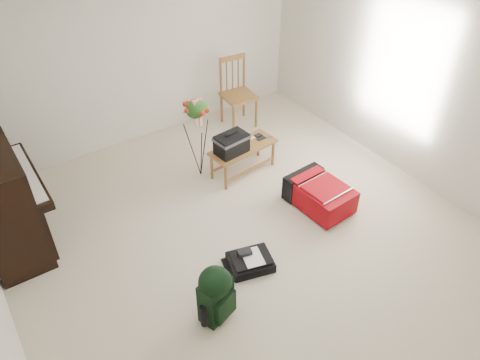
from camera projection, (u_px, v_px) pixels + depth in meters
floor at (251, 242)px, 5.32m from camera, size 5.00×5.50×0.01m
ceiling at (255, 25)px, 3.78m from camera, size 5.00×5.50×0.01m
wall_back at (136, 56)px, 6.34m from camera, size 5.00×0.04×2.50m
wall_right at (421, 86)px, 5.65m from camera, size 0.04×5.50×2.50m
piano at (0, 196)px, 5.03m from camera, size 0.71×1.50×1.25m
bench at (234, 144)px, 6.00m from camera, size 0.95×0.46×0.71m
dining_chair at (237, 94)px, 7.05m from camera, size 0.50×0.50×1.06m
red_suitcase at (317, 192)px, 5.75m from camera, size 0.57×0.81×0.34m
black_duffel at (250, 261)px, 5.00m from camera, size 0.54×0.47×0.19m
green_backpack at (216, 292)px, 4.33m from camera, size 0.37×0.34×0.64m
flower_stand at (199, 139)px, 5.97m from camera, size 0.45×0.45×1.17m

